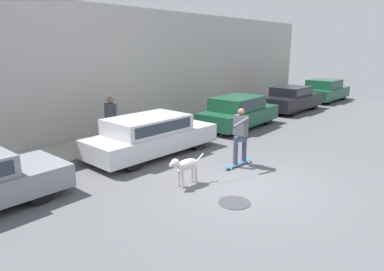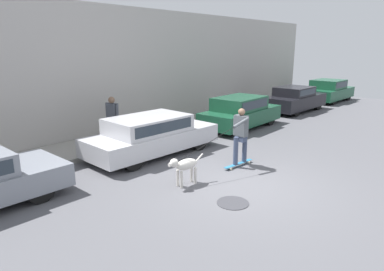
# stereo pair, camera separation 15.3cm
# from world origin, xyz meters

# --- Properties ---
(ground_plane) EXTENTS (36.00, 36.00, 0.00)m
(ground_plane) POSITION_xyz_m (0.00, 0.00, 0.00)
(ground_plane) COLOR #545459
(back_wall) EXTENTS (32.00, 0.30, 4.82)m
(back_wall) POSITION_xyz_m (0.00, 6.68, 2.41)
(back_wall) COLOR #B2ADA8
(back_wall) RESTS_ON ground_plane
(sidewalk_curb) EXTENTS (30.00, 1.95, 0.16)m
(sidewalk_curb) POSITION_xyz_m (0.00, 5.53, 0.08)
(sidewalk_curb) COLOR gray
(sidewalk_curb) RESTS_ON ground_plane
(parked_car_1) EXTENTS (4.42, 1.86, 1.25)m
(parked_car_1) POSITION_xyz_m (0.18, 3.57, 0.63)
(parked_car_1) COLOR black
(parked_car_1) RESTS_ON ground_plane
(parked_car_2) EXTENTS (4.07, 1.77, 1.33)m
(parked_car_2) POSITION_xyz_m (5.15, 3.57, 0.65)
(parked_car_2) COLOR black
(parked_car_2) RESTS_ON ground_plane
(parked_car_3) EXTENTS (4.10, 1.77, 1.31)m
(parked_car_3) POSITION_xyz_m (10.23, 3.57, 0.63)
(parked_car_3) COLOR black
(parked_car_3) RESTS_ON ground_plane
(parked_car_4) EXTENTS (3.99, 1.89, 1.34)m
(parked_car_4) POSITION_xyz_m (14.93, 3.57, 0.65)
(parked_car_4) COLOR black
(parked_car_4) RESTS_ON ground_plane
(dog) EXTENTS (1.07, 0.35, 0.76)m
(dog) POSITION_xyz_m (-0.97, 1.08, 0.51)
(dog) COLOR beige
(dog) RESTS_ON ground_plane
(skateboarder) EXTENTS (2.94, 0.55, 1.68)m
(skateboarder) POSITION_xyz_m (1.13, 0.87, 0.96)
(skateboarder) COLOR beige
(skateboarder) RESTS_ON ground_plane
(pedestrian_with_bag) EXTENTS (0.25, 0.67, 1.57)m
(pedestrian_with_bag) POSITION_xyz_m (-0.10, 5.23, 1.02)
(pedestrian_with_bag) COLOR brown
(pedestrian_with_bag) RESTS_ON sidewalk_curb
(manhole_cover) EXTENTS (0.71, 0.71, 0.01)m
(manhole_cover) POSITION_xyz_m (-1.00, -0.40, 0.01)
(manhole_cover) COLOR #38383D
(manhole_cover) RESTS_ON ground_plane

